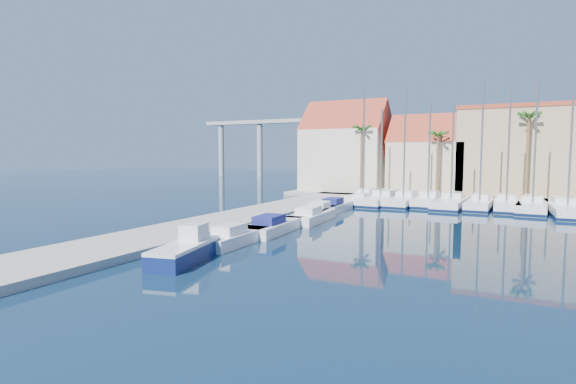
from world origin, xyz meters
name	(u,v)px	position (x,y,z in m)	size (l,w,h in m)	color
ground	(209,278)	(0.00, 0.00, 0.00)	(260.00, 260.00, 0.00)	#081C31
quay_west	(221,222)	(-9.00, 13.50, 0.25)	(6.00, 77.00, 0.50)	gray
shore_north	(491,197)	(10.00, 48.00, 0.25)	(54.00, 16.00, 0.50)	gray
fishing_boat	(186,249)	(-3.31, 2.27, 0.66)	(3.07, 5.91, 1.97)	navy
motorboat_west_0	(234,237)	(-3.55, 7.40, 0.51)	(2.22, 6.42, 1.40)	white
motorboat_west_1	(273,226)	(-3.46, 12.49, 0.51)	(2.91, 7.57, 1.40)	white
motorboat_west_2	(311,216)	(-3.09, 18.81, 0.51)	(2.77, 7.33, 1.40)	white
motorboat_west_3	(321,210)	(-3.85, 22.99, 0.51)	(2.68, 6.87, 1.40)	white
motorboat_west_4	(335,206)	(-3.97, 26.91, 0.51)	(2.53, 7.06, 1.40)	white
motorboat_west_5	(363,200)	(-3.07, 33.86, 0.51)	(2.12, 5.28, 1.40)	white
sailboat_0	(364,197)	(-3.90, 36.77, 0.62)	(2.45, 8.91, 13.32)	white
sailboat_1	(382,199)	(-1.32, 35.85, 0.55)	(3.92, 12.11, 11.23)	white
sailboat_2	(405,200)	(1.34, 35.79, 0.59)	(2.92, 10.61, 13.65)	white
sailboat_3	(429,200)	(4.02, 36.36, 0.58)	(2.65, 9.42, 11.70)	white
sailboat_4	(452,202)	(6.58, 36.05, 0.56)	(3.27, 11.34, 11.44)	white
sailboat_5	(480,203)	(9.54, 35.84, 0.62)	(2.72, 9.35, 13.72)	white
sailboat_6	(506,204)	(12.10, 36.27, 0.60)	(3.04, 9.79, 13.13)	white
sailboat_7	(533,206)	(14.62, 36.07, 0.59)	(3.46, 10.83, 13.58)	white
sailboat_8	(566,208)	(17.55, 35.08, 0.55)	(3.78, 12.17, 11.58)	white
building_0	(346,150)	(-10.00, 47.00, 6.52)	(12.30, 9.00, 13.50)	beige
building_1	(428,159)	(2.00, 47.00, 5.30)	(10.30, 8.00, 11.00)	tan
building_2	(518,152)	(13.00, 48.00, 6.26)	(14.20, 10.20, 11.50)	tan
palm_0	(362,131)	(-6.00, 42.00, 9.08)	(2.60, 2.60, 10.15)	brown
palm_1	(438,137)	(4.00, 42.00, 8.14)	(2.60, 2.60, 9.15)	brown
palm_2	(529,119)	(14.00, 42.00, 10.02)	(2.60, 2.60, 11.15)	brown
viaduct	(284,136)	(-39.07, 82.00, 10.25)	(48.00, 2.20, 14.45)	#9E9E99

